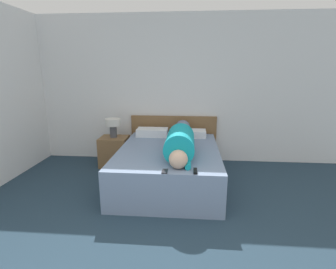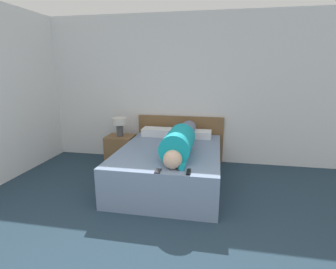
# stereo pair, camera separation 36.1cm
# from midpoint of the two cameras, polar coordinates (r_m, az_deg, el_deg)

# --- Properties ---
(wall_back) EXTENTS (6.05, 0.06, 2.60)m
(wall_back) POSITION_cam_midpoint_polar(r_m,az_deg,el_deg) (4.77, 4.94, 9.63)
(wall_back) COLOR white
(wall_back) RESTS_ON ground_plane
(bed) EXTENTS (1.44, 1.92, 0.53)m
(bed) POSITION_cam_midpoint_polar(r_m,az_deg,el_deg) (3.90, 3.07, -6.91)
(bed) COLOR #7589A8
(bed) RESTS_ON ground_plane
(headboard) EXTENTS (1.56, 0.04, 0.84)m
(headboard) POSITION_cam_midpoint_polar(r_m,az_deg,el_deg) (4.84, 4.76, -0.90)
(headboard) COLOR brown
(headboard) RESTS_ON ground_plane
(nightstand) EXTENTS (0.47, 0.41, 0.52)m
(nightstand) POSITION_cam_midpoint_polar(r_m,az_deg,el_deg) (4.73, -8.11, -3.37)
(nightstand) COLOR brown
(nightstand) RESTS_ON ground_plane
(table_lamp) EXTENTS (0.26, 0.26, 0.33)m
(table_lamp) POSITION_cam_midpoint_polar(r_m,az_deg,el_deg) (4.61, -8.32, 2.35)
(table_lamp) COLOR #4C4C51
(table_lamp) RESTS_ON nightstand
(person_lying) EXTENTS (0.38, 1.79, 0.38)m
(person_lying) POSITION_cam_midpoint_polar(r_m,az_deg,el_deg) (3.66, 5.64, -1.31)
(person_lying) COLOR #DBB293
(person_lying) RESTS_ON bed
(pillow_near_headboard) EXTENTS (0.53, 0.29, 0.13)m
(pillow_near_headboard) POSITION_cam_midpoint_polar(r_m,az_deg,el_deg) (4.56, 0.04, 0.54)
(pillow_near_headboard) COLOR white
(pillow_near_headboard) RESTS_ON bed
(pillow_second) EXTENTS (0.50, 0.29, 0.12)m
(pillow_second) POSITION_cam_midpoint_polar(r_m,az_deg,el_deg) (4.48, 8.49, 0.08)
(pillow_second) COLOR white
(pillow_second) RESTS_ON bed
(tv_remote) EXTENTS (0.04, 0.15, 0.02)m
(tv_remote) POSITION_cam_midpoint_polar(r_m,az_deg,el_deg) (2.97, 8.00, -8.13)
(tv_remote) COLOR black
(tv_remote) RESTS_ON bed
(cell_phone) EXTENTS (0.06, 0.13, 0.01)m
(cell_phone) POSITION_cam_midpoint_polar(r_m,az_deg,el_deg) (2.99, 1.32, -8.01)
(cell_phone) COLOR black
(cell_phone) RESTS_ON bed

